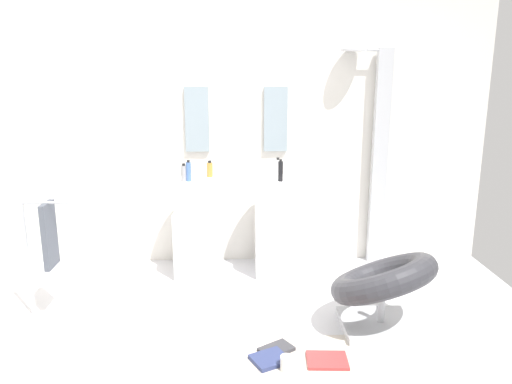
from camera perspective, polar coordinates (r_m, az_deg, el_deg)
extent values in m
cube|color=silver|center=(3.58, -2.20, -17.43)|extent=(4.80, 3.60, 0.04)
cube|color=silver|center=(4.75, -2.28, 7.23)|extent=(4.80, 0.10, 2.60)
cube|color=white|center=(4.61, -6.80, -5.75)|extent=(0.40, 0.40, 0.61)
cylinder|color=white|center=(4.48, -6.96, -0.30)|extent=(0.41, 0.41, 0.29)
cylinder|color=#B7BABF|center=(4.55, -6.91, 2.45)|extent=(0.02, 0.02, 0.10)
cube|color=white|center=(4.61, 2.44, -5.68)|extent=(0.40, 0.40, 0.61)
cylinder|color=white|center=(4.48, 2.50, -0.22)|extent=(0.41, 0.41, 0.29)
cylinder|color=#B7BABF|center=(4.55, 2.41, 2.52)|extent=(0.02, 0.02, 0.10)
cube|color=#8C9EA8|center=(4.69, -6.87, 8.34)|extent=(0.22, 0.03, 0.60)
cube|color=#8C9EA8|center=(4.68, 2.28, 8.42)|extent=(0.22, 0.03, 0.60)
cube|color=#B7BABF|center=(4.86, 14.10, 3.69)|extent=(0.14, 0.08, 2.05)
cylinder|color=#B7BABF|center=(4.74, 13.08, 15.72)|extent=(0.30, 0.02, 0.02)
cylinder|color=#B7BABF|center=(4.67, 11.33, 15.84)|extent=(0.24, 0.24, 0.02)
cube|color=#B7BABF|center=(3.84, 14.19, -14.73)|extent=(0.56, 0.50, 0.06)
cylinder|color=#B7BABF|center=(3.77, 14.34, -12.45)|extent=(0.05, 0.05, 0.34)
torus|color=#333338|center=(3.68, 14.52, -9.65)|extent=(1.10, 1.10, 0.49)
cylinder|color=#B7BABF|center=(4.12, -24.96, -6.89)|extent=(0.03, 0.03, 0.95)
cylinder|color=#B7BABF|center=(3.93, -23.16, -1.16)|extent=(0.36, 0.02, 0.02)
cube|color=#4C515B|center=(4.00, -22.83, -4.63)|extent=(0.04, 0.22, 0.50)
cube|color=beige|center=(3.38, 4.92, -19.04)|extent=(1.24, 0.64, 0.01)
cube|color=#38383D|center=(3.47, 2.37, -17.75)|extent=(0.26, 0.24, 0.03)
cube|color=#B73838|center=(3.39, 8.25, -18.74)|extent=(0.27, 0.22, 0.02)
cube|color=navy|center=(3.37, 1.60, -18.79)|extent=(0.28, 0.27, 0.03)
cylinder|color=white|center=(3.27, 3.58, -19.19)|extent=(0.08, 0.08, 0.09)
cylinder|color=#99999E|center=(4.35, -8.36, 2.14)|extent=(0.05, 0.05, 0.14)
cylinder|color=black|center=(4.34, -8.39, 3.16)|extent=(0.03, 0.03, 0.02)
cylinder|color=black|center=(4.31, 2.86, 2.40)|extent=(0.04, 0.04, 0.17)
cylinder|color=black|center=(4.29, 2.87, 3.68)|extent=(0.02, 0.02, 0.02)
cylinder|color=#4C72B7|center=(4.34, -7.82, 2.33)|extent=(0.04, 0.04, 0.17)
cylinder|color=black|center=(4.32, -7.86, 3.56)|extent=(0.02, 0.02, 0.02)
cylinder|color=white|center=(4.55, 2.55, 2.84)|extent=(0.05, 0.05, 0.15)
cylinder|color=black|center=(4.54, 2.56, 3.87)|extent=(0.03, 0.03, 0.02)
cylinder|color=#C68C38|center=(4.51, -5.38, 2.57)|extent=(0.05, 0.05, 0.13)
cylinder|color=black|center=(4.49, -5.41, 3.51)|extent=(0.03, 0.03, 0.02)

